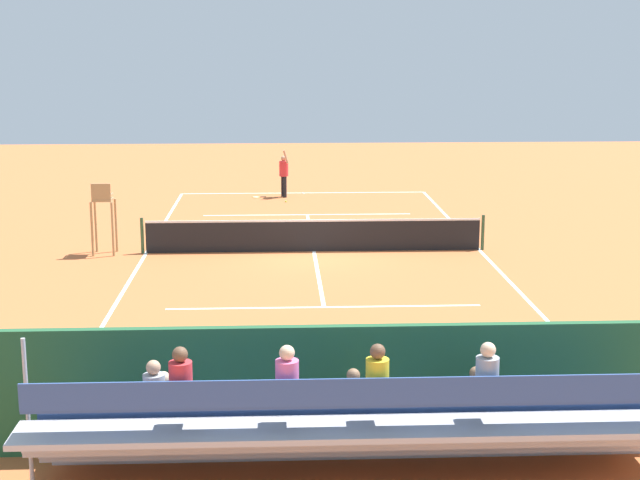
% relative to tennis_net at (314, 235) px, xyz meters
% --- Properties ---
extents(ground_plane, '(60.00, 60.00, 0.00)m').
position_rel_tennis_net_xyz_m(ground_plane, '(0.00, 0.00, -0.50)').
color(ground_plane, '#BC6033').
extents(court_line_markings, '(10.10, 22.20, 0.01)m').
position_rel_tennis_net_xyz_m(court_line_markings, '(0.00, -0.04, -0.50)').
color(court_line_markings, white).
rests_on(court_line_markings, ground).
extents(tennis_net, '(10.30, 0.10, 1.07)m').
position_rel_tennis_net_xyz_m(tennis_net, '(0.00, 0.00, 0.00)').
color(tennis_net, black).
rests_on(tennis_net, ground).
extents(backdrop_wall, '(18.00, 0.16, 2.00)m').
position_rel_tennis_net_xyz_m(backdrop_wall, '(0.00, 14.00, 0.50)').
color(backdrop_wall, '#235633').
rests_on(backdrop_wall, ground).
extents(bleacher_stand, '(9.06, 2.40, 2.48)m').
position_rel_tennis_net_xyz_m(bleacher_stand, '(0.09, 15.38, 0.46)').
color(bleacher_stand, '#B2B2B7').
rests_on(bleacher_stand, ground).
extents(umpire_chair, '(0.67, 0.67, 2.14)m').
position_rel_tennis_net_xyz_m(umpire_chair, '(6.20, 0.09, 0.81)').
color(umpire_chair, '#A88456').
rests_on(umpire_chair, ground).
extents(courtside_bench, '(1.80, 0.40, 0.93)m').
position_rel_tennis_net_xyz_m(courtside_bench, '(-3.18, 13.27, 0.06)').
color(courtside_bench, '#9E754C').
rests_on(courtside_bench, ground).
extents(equipment_bag, '(0.90, 0.36, 0.36)m').
position_rel_tennis_net_xyz_m(equipment_bag, '(-1.13, 13.40, -0.32)').
color(equipment_bag, black).
rests_on(equipment_bag, ground).
extents(tennis_player, '(0.47, 0.56, 1.93)m').
position_rel_tennis_net_xyz_m(tennis_player, '(0.81, -10.01, 0.51)').
color(tennis_player, black).
rests_on(tennis_player, ground).
extents(tennis_racket, '(0.58, 0.35, 0.03)m').
position_rel_tennis_net_xyz_m(tennis_racket, '(1.91, -9.96, -0.49)').
color(tennis_racket, black).
rests_on(tennis_racket, ground).
extents(tennis_ball_near, '(0.07, 0.07, 0.07)m').
position_rel_tennis_net_xyz_m(tennis_ball_near, '(0.75, -8.76, -0.47)').
color(tennis_ball_near, '#CCDB33').
rests_on(tennis_ball_near, ground).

